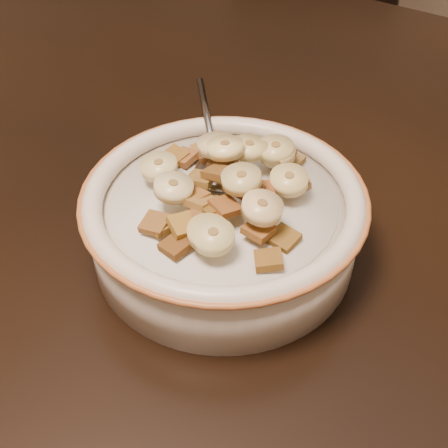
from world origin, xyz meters
The scene contains 46 objects.
floor centered at (0.00, 0.00, -0.05)m, with size 4.00×4.50×0.10m, color #422816.
table centered at (0.00, 0.00, 0.73)m, with size 1.40×0.90×0.04m, color black.
chair centered at (-0.17, 0.65, 0.47)m, with size 0.42×0.42×0.95m, color black.
cereal_bowl centered at (0.22, -0.17, 0.78)m, with size 0.22×0.22×0.05m, color silver.
milk centered at (0.22, -0.17, 0.80)m, with size 0.19×0.19×0.00m, color silver.
spoon centered at (0.19, -0.14, 0.81)m, with size 0.04×0.05×0.01m, color gray.
cereal_square_0 centered at (0.24, -0.17, 0.83)m, with size 0.02×0.02×0.01m, color brown.
cereal_square_1 centered at (0.19, -0.23, 0.81)m, with size 0.02×0.02×0.01m, color brown.
cereal_square_2 centered at (0.22, -0.20, 0.82)m, with size 0.02×0.02×0.01m, color brown.
cereal_square_3 centered at (0.28, -0.18, 0.81)m, with size 0.02×0.02×0.01m, color brown.
cereal_square_4 centered at (0.23, -0.10, 0.81)m, with size 0.02×0.02×0.01m, color #95601C.
cereal_square_5 centered at (0.18, -0.13, 0.81)m, with size 0.02×0.02×0.01m, color brown.
cereal_square_6 centered at (0.22, -0.24, 0.81)m, with size 0.02×0.02×0.01m, color #643310.
cereal_square_7 centered at (0.17, -0.12, 0.81)m, with size 0.02×0.02×0.01m, color brown.
cereal_square_8 centered at (0.17, -0.13, 0.81)m, with size 0.02×0.02×0.01m, color #986029.
cereal_square_9 centered at (0.16, -0.14, 0.81)m, with size 0.02×0.02×0.01m, color #9B5F2F.
cereal_square_10 centered at (0.26, -0.13, 0.82)m, with size 0.02×0.02×0.01m, color brown.
cereal_square_11 centered at (0.20, -0.14, 0.82)m, with size 0.02×0.02×0.01m, color brown.
cereal_square_12 centered at (0.20, -0.17, 0.82)m, with size 0.02×0.02×0.01m, color olive.
cereal_square_13 centered at (0.24, -0.09, 0.81)m, with size 0.02×0.02×0.01m, color olive.
cereal_square_14 centered at (0.28, -0.21, 0.81)m, with size 0.02×0.02×0.01m, color brown.
cereal_square_15 centered at (0.21, -0.20, 0.82)m, with size 0.02×0.02×0.01m, color brown.
cereal_square_16 centered at (0.21, -0.19, 0.82)m, with size 0.02×0.02×0.01m, color brown.
cereal_square_17 centered at (0.23, -0.19, 0.82)m, with size 0.02×0.02×0.01m, color brown.
cereal_square_18 centered at (0.19, -0.13, 0.82)m, with size 0.02×0.02×0.01m, color brown.
cereal_square_19 centered at (0.26, -0.19, 0.82)m, with size 0.02×0.02×0.01m, color brown.
cereal_square_20 centered at (0.26, -0.12, 0.81)m, with size 0.02×0.02×0.01m, color #905C25.
cereal_square_21 centered at (0.18, -0.12, 0.81)m, with size 0.02×0.02×0.01m, color #9A631C.
cereal_square_22 centered at (0.15, -0.15, 0.81)m, with size 0.02×0.02×0.01m, color brown.
cereal_square_23 centered at (0.22, -0.22, 0.82)m, with size 0.02×0.02×0.01m, color #966819.
cereal_square_24 centered at (0.23, -0.20, 0.82)m, with size 0.02×0.02×0.01m, color brown.
cereal_square_25 centered at (0.25, -0.16, 0.82)m, with size 0.02×0.02×0.01m, color brown.
cereal_square_26 centered at (0.21, -0.17, 0.83)m, with size 0.02×0.02×0.01m, color brown.
cereal_square_27 centered at (0.20, -0.23, 0.81)m, with size 0.02×0.02×0.01m, color brown.
banana_slice_0 centered at (0.16, -0.18, 0.82)m, with size 0.03×0.03×0.01m, color beige.
banana_slice_1 centered at (0.21, -0.12, 0.83)m, with size 0.03×0.03×0.01m, color #D9C681.
banana_slice_2 centered at (0.19, -0.14, 0.83)m, with size 0.03×0.03×0.01m, color #E1C587.
banana_slice_3 centered at (0.26, -0.14, 0.82)m, with size 0.03×0.03×0.01m, color #E9CD7F.
banana_slice_4 centered at (0.24, -0.17, 0.84)m, with size 0.03×0.03×0.01m, color tan.
banana_slice_5 centered at (0.20, -0.14, 0.84)m, with size 0.03×0.03×0.01m, color #FDE79B.
banana_slice_6 centered at (0.24, -0.22, 0.82)m, with size 0.03×0.03×0.01m, color #E6C97E.
banana_slice_7 centered at (0.25, -0.23, 0.82)m, with size 0.03×0.03×0.01m, color #CDB879.
banana_slice_8 centered at (0.26, -0.19, 0.83)m, with size 0.03×0.03×0.01m, color beige.
banana_slice_9 centered at (0.19, -0.20, 0.83)m, with size 0.03×0.03×0.01m, color #FFF5A7.
banana_slice_10 centered at (0.23, -0.11, 0.83)m, with size 0.03×0.03×0.01m, color tan.
banana_slice_11 centered at (0.23, -0.11, 0.83)m, with size 0.03×0.03×0.01m, color #EADB85.
Camera 1 is at (0.41, -0.46, 1.10)m, focal length 45.00 mm.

